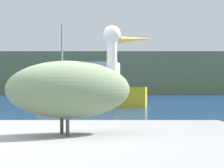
{
  "coord_description": "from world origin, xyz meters",
  "views": [
    {
      "loc": [
        1.07,
        -2.98,
        1.08
      ],
      "look_at": [
        1.16,
        15.63,
        1.31
      ],
      "focal_mm": 59.15,
      "sensor_mm": 36.0,
      "label": 1
    }
  ],
  "objects": [
    {
      "name": "fishing_boat_yellow",
      "position": [
        0.03,
        19.24,
        0.96
      ],
      "size": [
        6.65,
        2.98,
        5.0
      ],
      "rotation": [
        0.0,
        0.0,
        3.0
      ],
      "color": "yellow",
      "rests_on": "ground"
    },
    {
      "name": "hillside_backdrop",
      "position": [
        0.0,
        68.44,
        3.91
      ],
      "size": [
        140.0,
        10.73,
        7.82
      ],
      "primitive_type": "cube",
      "color": "#6B7A51",
      "rests_on": "ground"
    },
    {
      "name": "pelican",
      "position": [
        0.74,
        0.12,
        1.08
      ],
      "size": [
        1.35,
        0.87,
        0.95
      ],
      "rotation": [
        0.0,
        0.0,
        0.42
      ],
      "color": "gray",
      "rests_on": "pier_dock"
    }
  ]
}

